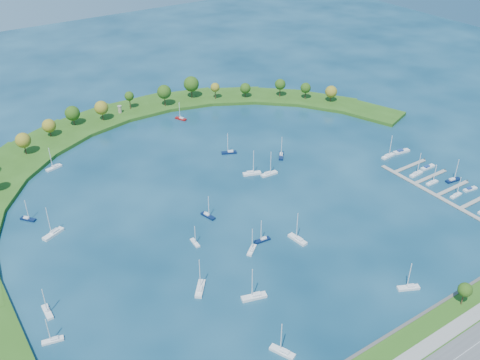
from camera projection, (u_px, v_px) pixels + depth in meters
ground at (237, 195)px, 256.97m from camera, size 700.00×700.00×0.00m
breakwater at (106, 177)px, 268.77m from camera, size 286.74×247.64×2.00m
breakwater_trees at (137, 115)px, 310.64m from camera, size 240.79×90.32×14.60m
harbor_tower at (120, 109)px, 331.90m from camera, size 2.60×2.60×4.69m
dock_system at (458, 197)px, 254.42m from camera, size 24.28×82.00×1.60m
moored_boat_0 at (208, 215)px, 240.93m from camera, size 3.87×7.87×11.15m
moored_boat_1 at (195, 242)px, 224.37m from camera, size 2.24×6.46×9.32m
moored_boat_2 at (254, 296)px, 196.78m from camera, size 9.86×5.22×13.96m
moored_boat_3 at (53, 340)px, 179.31m from camera, size 7.39×3.52×10.48m
moored_boat_4 at (54, 167)px, 277.70m from camera, size 8.77×4.54×12.42m
moored_boat_5 at (47, 311)px, 190.43m from camera, size 2.41×8.03×11.73m
moored_boat_6 at (409, 287)px, 200.99m from camera, size 8.60×5.81×12.37m
moored_boat_7 at (283, 351)px, 175.02m from camera, size 5.77×9.02×12.90m
moored_boat_8 at (252, 173)px, 272.63m from camera, size 9.61×5.66×13.65m
moored_boat_9 at (200, 288)px, 200.41m from camera, size 8.02×8.89×13.79m
moored_boat_10 at (28, 218)px, 238.80m from camera, size 6.11×6.83×10.56m
moored_boat_11 at (229, 152)px, 291.84m from camera, size 8.39×5.51×12.03m
moored_boat_12 at (262, 239)px, 225.81m from camera, size 7.46×2.70×10.73m
moored_boat_13 at (269, 173)px, 272.23m from camera, size 9.10×3.05×13.17m
moored_boat_14 at (281, 155)px, 288.57m from camera, size 7.13×7.88×12.23m
moored_boat_15 at (181, 118)px, 329.02m from camera, size 5.08×7.80×11.18m
moored_boat_16 at (298, 239)px, 225.96m from camera, size 3.57×9.50×13.63m
moored_boat_17 at (53, 233)px, 229.36m from camera, size 10.19×6.65×14.60m
moored_boat_18 at (252, 249)px, 220.09m from camera, size 7.06×6.10×10.77m
docked_boat_4 at (456, 195)px, 255.30m from camera, size 7.25×2.47×10.49m
docked_boat_5 at (470, 189)px, 260.25m from camera, size 7.75×3.19×1.53m
docked_boat_6 at (432, 182)px, 265.17m from camera, size 7.19×2.09×10.54m
docked_boat_7 at (453, 180)px, 267.07m from camera, size 8.61×3.56×12.28m
docked_boat_8 at (416, 173)px, 272.15m from camera, size 8.62×3.09×12.42m
docked_boat_9 at (428, 167)px, 278.19m from camera, size 8.58×2.62×1.74m
docked_boat_10 at (388, 156)px, 288.20m from camera, size 8.79×3.07×12.68m
docked_boat_11 at (401, 151)px, 292.80m from camera, size 9.85×4.18×1.95m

